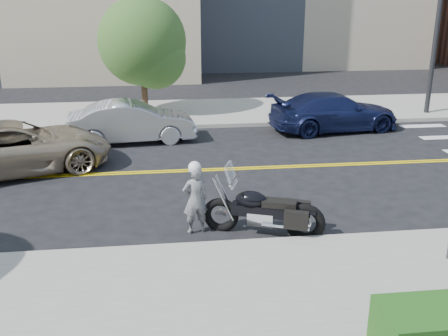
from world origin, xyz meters
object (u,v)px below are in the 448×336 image
suv (16,147)px  parked_car_silver (132,122)px  parked_car_blue (334,112)px  motorcycle (264,201)px  motorcyclist (195,198)px

suv → parked_car_silver: bearing=-69.1°
parked_car_silver → parked_car_blue: size_ratio=0.89×
motorcycle → motorcyclist: bearing=-171.0°
suv → parked_car_blue: suv is taller
motorcycle → suv: size_ratio=0.48×
suv → parked_car_silver: suv is taller
motorcycle → parked_car_silver: bearing=132.0°
motorcyclist → suv: size_ratio=0.30×
motorcycle → parked_car_silver: motorcycle is taller
suv → parked_car_blue: 11.43m
parked_car_silver → suv: bearing=125.9°
motorcycle → parked_car_blue: 9.67m
parked_car_silver → motorcycle: bearing=-163.3°
motorcyclist → parked_car_blue: motorcyclist is taller
motorcyclist → parked_car_silver: size_ratio=0.38×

